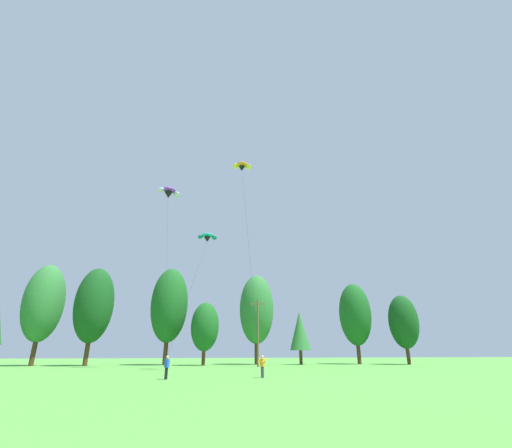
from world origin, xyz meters
name	(u,v)px	position (x,y,z in m)	size (l,w,h in m)	color
treeline_tree_b	(44,303)	(-24.94, 56.72, 9.10)	(5.86, 5.86, 15.03)	#472D19
treeline_tree_c	(94,305)	(-17.19, 55.39, 8.75)	(5.70, 5.70, 14.46)	#472D19
treeline_tree_d	(169,305)	(-5.95, 56.90, 9.20)	(5.90, 5.90, 15.19)	#472D19
treeline_tree_e	(205,327)	(-0.09, 54.11, 5.64)	(4.32, 4.32, 9.33)	#472D19
treeline_tree_f	(257,309)	(8.60, 56.94, 8.82)	(5.73, 5.73, 14.57)	#472D19
treeline_tree_g	(300,331)	(15.71, 55.62, 5.23)	(3.44, 3.44, 8.35)	#472D19
treeline_tree_h	(355,314)	(25.96, 55.87, 8.14)	(5.43, 5.43, 13.44)	#472D19
treeline_tree_i	(403,322)	(32.96, 52.54, 6.70)	(4.79, 4.79, 11.08)	#472D19
utility_pole	(258,330)	(7.23, 48.12, 4.82)	(2.20, 0.26, 9.13)	brown
kite_flyer_near	(167,365)	(-3.77, 26.42, 0.99)	(0.42, 0.59, 1.69)	black
kite_flyer_mid	(262,364)	(3.76, 26.87, 1.00)	(0.73, 0.75, 1.69)	#4C4C51
parafoil_kite_high_purple	(169,192)	(-6.60, 44.87, 23.89)	(4.47, 19.68, 23.49)	purple
parafoil_kite_mid_orange	(242,167)	(3.01, 36.01, 24.18)	(2.57, 9.86, 23.23)	orange
parafoil_kite_far_teal	(207,237)	(-0.79, 40.93, 16.03)	(4.52, 14.93, 15.50)	teal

